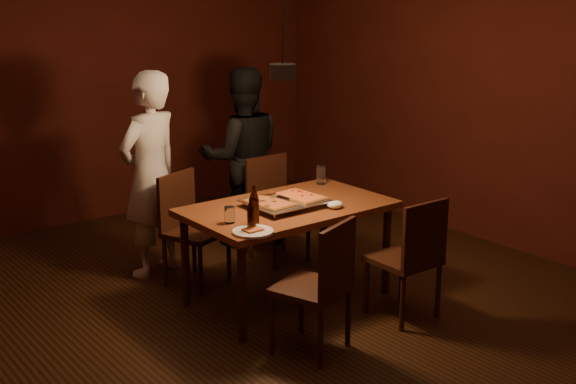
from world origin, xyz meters
TOP-DOWN VIEW (x-y plane):
  - room_shell at (0.00, 0.00)m, footprint 6.00×6.00m
  - dining_table at (0.16, 0.15)m, footprint 1.50×0.90m
  - chair_far_left at (-0.25, 0.92)m, footprint 0.54×0.54m
  - chair_far_right at (0.64, 0.96)m, footprint 0.43×0.43m
  - chair_near_left at (-0.19, -0.66)m, footprint 0.53×0.53m
  - chair_near_right at (0.64, -0.66)m, footprint 0.43×0.43m
  - pizza_tray at (0.12, 0.13)m, footprint 0.57×0.48m
  - pizza_meat at (-0.02, 0.13)m, footprint 0.26×0.38m
  - pizza_cheese at (0.26, 0.13)m, footprint 0.26×0.39m
  - spatula at (0.13, 0.16)m, footprint 0.20×0.25m
  - beer_bottle_a at (-0.38, -0.16)m, footprint 0.06×0.06m
  - beer_bottle_b at (-0.29, -0.06)m, footprint 0.07×0.07m
  - water_glass_left at (-0.41, 0.06)m, footprint 0.07×0.07m
  - water_glass_right at (0.75, 0.47)m, footprint 0.07×0.07m
  - plate_slice at (-0.41, -0.21)m, footprint 0.27×0.27m
  - napkin at (0.39, -0.12)m, footprint 0.13×0.10m
  - diner_white at (-0.38, 1.27)m, footprint 0.71×0.58m
  - diner_dark at (0.65, 1.45)m, footprint 0.97×0.88m
  - pendant_lamp at (0.00, 0.00)m, footprint 0.18×0.18m

SIDE VIEW (x-z plane):
  - chair_far_left at x=-0.25m, z-range 0.29..0.78m
  - chair_far_right at x=0.64m, z-range 0.29..0.78m
  - chair_near_left at x=-0.19m, z-range 0.29..0.78m
  - chair_near_right at x=0.64m, z-range 0.29..0.78m
  - dining_table at x=0.16m, z-range 0.30..1.05m
  - plate_slice at x=-0.41m, z-range 0.75..0.77m
  - pizza_tray at x=0.12m, z-range 0.75..0.80m
  - napkin at x=0.39m, z-range 0.75..0.80m
  - water_glass_left at x=-0.41m, z-range 0.75..0.86m
  - pizza_meat at x=-0.02m, z-range 0.80..0.82m
  - pizza_cheese at x=0.26m, z-range 0.80..0.82m
  - spatula at x=0.13m, z-range 0.79..0.83m
  - diner_dark at x=0.65m, z-range 0.00..1.63m
  - water_glass_right at x=0.75m, z-range 0.75..0.90m
  - diner_white at x=-0.38m, z-range 0.00..1.68m
  - beer_bottle_a at x=-0.38m, z-range 0.75..0.98m
  - beer_bottle_b at x=-0.29m, z-range 0.75..1.02m
  - room_shell at x=0.00m, z-range -1.60..4.40m
  - pendant_lamp at x=0.00m, z-range 1.21..2.31m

